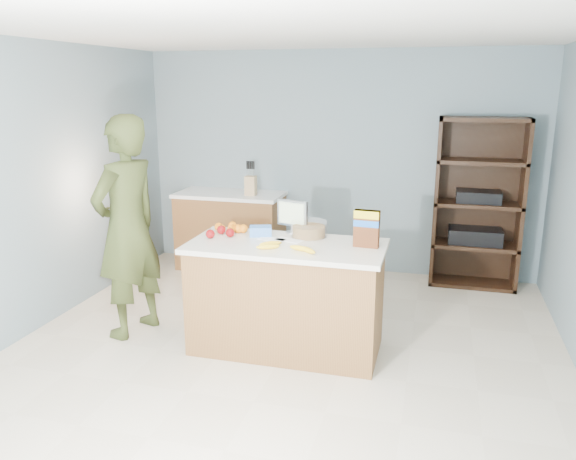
% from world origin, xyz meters
% --- Properties ---
extents(floor, '(4.50, 5.00, 0.02)m').
position_xyz_m(floor, '(0.00, 0.00, 0.00)').
color(floor, beige).
rests_on(floor, ground).
extents(walls, '(4.52, 5.02, 2.51)m').
position_xyz_m(walls, '(0.00, 0.00, 1.65)').
color(walls, gray).
rests_on(walls, ground).
extents(counter_peninsula, '(1.56, 0.76, 0.90)m').
position_xyz_m(counter_peninsula, '(0.00, 0.30, 0.42)').
color(counter_peninsula, brown).
rests_on(counter_peninsula, ground).
extents(back_cabinet, '(1.24, 0.62, 0.90)m').
position_xyz_m(back_cabinet, '(-1.20, 2.20, 0.45)').
color(back_cabinet, brown).
rests_on(back_cabinet, ground).
extents(shelving_unit, '(0.90, 0.40, 1.80)m').
position_xyz_m(shelving_unit, '(1.55, 2.35, 0.86)').
color(shelving_unit, black).
rests_on(shelving_unit, ground).
extents(person, '(0.62, 0.79, 1.89)m').
position_xyz_m(person, '(-1.38, 0.26, 0.95)').
color(person, '#333B19').
rests_on(person, ground).
extents(knife_block, '(0.12, 0.10, 0.31)m').
position_xyz_m(knife_block, '(-0.92, 2.12, 1.02)').
color(knife_block, tan).
rests_on(knife_block, back_cabinet).
extents(envelopes, '(0.38, 0.18, 0.00)m').
position_xyz_m(envelopes, '(-0.08, 0.40, 0.90)').
color(envelopes, white).
rests_on(envelopes, counter_peninsula).
extents(bananas, '(0.49, 0.24, 0.04)m').
position_xyz_m(bananas, '(0.04, 0.14, 0.92)').
color(bananas, yellow).
rests_on(bananas, counter_peninsula).
extents(apples, '(0.22, 0.22, 0.07)m').
position_xyz_m(apples, '(-0.58, 0.37, 0.94)').
color(apples, maroon).
rests_on(apples, counter_peninsula).
extents(oranges, '(0.30, 0.20, 0.07)m').
position_xyz_m(oranges, '(-0.55, 0.52, 0.94)').
color(oranges, orange).
rests_on(oranges, counter_peninsula).
extents(blue_carton, '(0.21, 0.17, 0.08)m').
position_xyz_m(blue_carton, '(-0.27, 0.48, 0.94)').
color(blue_carton, blue).
rests_on(blue_carton, counter_peninsula).
extents(salad_bowl, '(0.30, 0.30, 0.13)m').
position_xyz_m(salad_bowl, '(0.12, 0.56, 0.96)').
color(salad_bowl, '#267219').
rests_on(salad_bowl, counter_peninsula).
extents(tv, '(0.28, 0.12, 0.28)m').
position_xyz_m(tv, '(-0.04, 0.64, 1.06)').
color(tv, silver).
rests_on(tv, counter_peninsula).
extents(cereal_box, '(0.20, 0.09, 0.29)m').
position_xyz_m(cereal_box, '(0.62, 0.37, 1.07)').
color(cereal_box, '#592B14').
rests_on(cereal_box, counter_peninsula).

